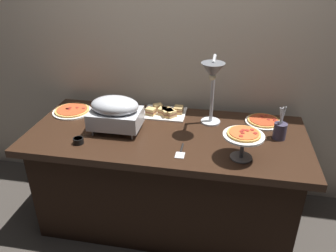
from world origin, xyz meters
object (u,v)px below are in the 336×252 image
(pizza_plate_front, at_px, (264,121))
(pizza_plate_center, at_px, (72,111))
(serving_spatula, at_px, (181,152))
(utensil_holder, at_px, (280,130))
(sauce_cup_far, at_px, (239,135))
(pizza_plate_raised_stand, at_px, (243,138))
(chafing_dish, at_px, (115,112))
(heat_lamp, at_px, (213,77))
(sandwich_platter, at_px, (165,112))
(sauce_cup_near, at_px, (78,141))

(pizza_plate_front, bearing_deg, pizza_plate_center, -176.66)
(pizza_plate_front, distance_m, serving_spatula, 0.73)
(utensil_holder, bearing_deg, sauce_cup_far, -173.66)
(utensil_holder, bearing_deg, pizza_plate_raised_stand, -131.05)
(chafing_dish, distance_m, pizza_plate_front, 1.06)
(chafing_dish, relative_size, pizza_plate_raised_stand, 1.42)
(pizza_plate_front, height_order, serving_spatula, pizza_plate_front)
(heat_lamp, xyz_separation_m, sandwich_platter, (-0.35, 0.21, -0.37))
(pizza_plate_front, bearing_deg, sauce_cup_far, -125.42)
(utensil_holder, xyz_separation_m, serving_spatula, (-0.61, -0.29, -0.06))
(utensil_holder, bearing_deg, sandwich_platter, 164.88)
(chafing_dish, bearing_deg, pizza_plate_center, 152.70)
(pizza_plate_front, relative_size, utensil_holder, 1.13)
(sauce_cup_near, height_order, serving_spatula, sauce_cup_near)
(sandwich_platter, relative_size, sauce_cup_near, 4.77)
(heat_lamp, height_order, sauce_cup_near, heat_lamp)
(pizza_plate_center, xyz_separation_m, sandwich_platter, (0.72, 0.09, 0.01))
(chafing_dish, height_order, pizza_plate_front, chafing_dish)
(sauce_cup_far, relative_size, utensil_holder, 0.27)
(sandwich_platter, bearing_deg, sauce_cup_far, -24.13)
(sauce_cup_far, bearing_deg, pizza_plate_front, 54.58)
(sauce_cup_near, bearing_deg, pizza_plate_center, 119.45)
(chafing_dish, height_order, pizza_plate_center, chafing_dish)
(pizza_plate_raised_stand, distance_m, sauce_cup_far, 0.28)
(chafing_dish, distance_m, heat_lamp, 0.69)
(pizza_plate_raised_stand, xyz_separation_m, sandwich_platter, (-0.56, 0.50, -0.11))
(pizza_plate_center, relative_size, sauce_cup_near, 4.37)
(sandwich_platter, xyz_separation_m, sauce_cup_far, (0.55, -0.25, -0.01))
(heat_lamp, height_order, utensil_holder, heat_lamp)
(sandwich_platter, distance_m, utensil_holder, 0.84)
(chafing_dish, distance_m, sandwich_platter, 0.44)
(utensil_holder, bearing_deg, chafing_dish, -175.21)
(sandwich_platter, xyz_separation_m, serving_spatula, (0.20, -0.51, -0.02))
(chafing_dish, relative_size, heat_lamp, 0.68)
(pizza_plate_center, height_order, pizza_plate_raised_stand, pizza_plate_raised_stand)
(pizza_plate_front, xyz_separation_m, serving_spatula, (-0.53, -0.50, -0.01))
(heat_lamp, bearing_deg, chafing_dish, -170.55)
(pizza_plate_raised_stand, bearing_deg, heat_lamp, 125.70)
(pizza_plate_center, relative_size, sauce_cup_far, 4.76)
(sauce_cup_near, relative_size, sauce_cup_far, 1.09)
(pizza_plate_center, height_order, serving_spatula, pizza_plate_center)
(chafing_dish, bearing_deg, sandwich_platter, 47.52)
(sauce_cup_near, distance_m, utensil_holder, 1.32)
(pizza_plate_center, height_order, sauce_cup_far, sauce_cup_far)
(pizza_plate_raised_stand, height_order, sauce_cup_near, pizza_plate_raised_stand)
(pizza_plate_center, bearing_deg, sauce_cup_near, -60.55)
(heat_lamp, height_order, sauce_cup_far, heat_lamp)
(pizza_plate_raised_stand, bearing_deg, sandwich_platter, 138.12)
(pizza_plate_center, height_order, sandwich_platter, sandwich_platter)
(sauce_cup_near, xyz_separation_m, sauce_cup_far, (1.02, 0.28, -0.00))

